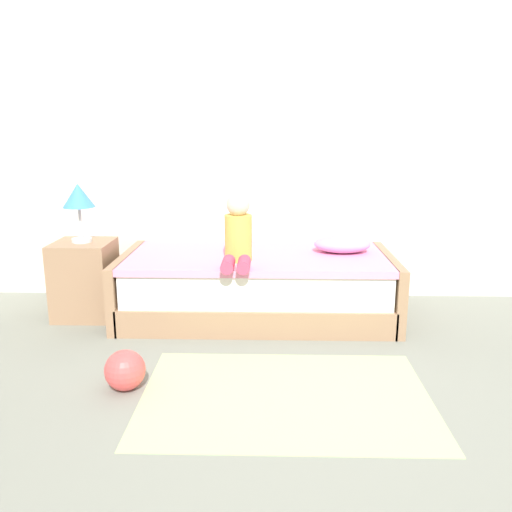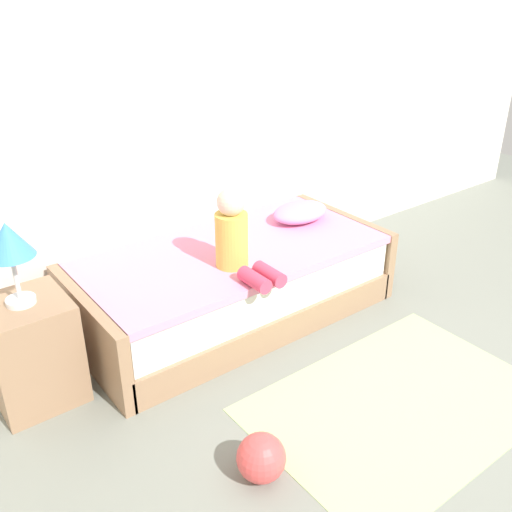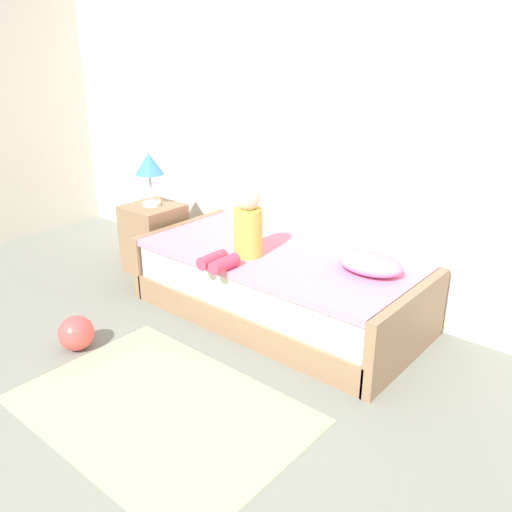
# 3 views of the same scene
# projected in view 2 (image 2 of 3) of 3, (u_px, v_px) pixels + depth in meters

# --- Properties ---
(wall_rear) EXTENTS (7.20, 0.10, 2.90)m
(wall_rear) POSITION_uv_depth(u_px,v_px,m) (236.00, 80.00, 3.98)
(wall_rear) COLOR silver
(wall_rear) RESTS_ON ground
(bed) EXTENTS (2.11, 1.00, 0.50)m
(bed) POSITION_uv_depth(u_px,v_px,m) (234.00, 283.00, 3.84)
(bed) COLOR #997556
(bed) RESTS_ON ground
(nightstand) EXTENTS (0.44, 0.44, 0.60)m
(nightstand) POSITION_uv_depth(u_px,v_px,m) (32.00, 351.00, 3.06)
(nightstand) COLOR #997556
(nightstand) RESTS_ON ground
(table_lamp) EXTENTS (0.24, 0.24, 0.45)m
(table_lamp) POSITION_uv_depth(u_px,v_px,m) (9.00, 244.00, 2.77)
(table_lamp) COLOR silver
(table_lamp) RESTS_ON nightstand
(child_figure) EXTENTS (0.20, 0.51, 0.50)m
(child_figure) POSITION_uv_depth(u_px,v_px,m) (236.00, 238.00, 3.40)
(child_figure) COLOR gold
(child_figure) RESTS_ON bed
(pillow) EXTENTS (0.44, 0.30, 0.13)m
(pillow) POSITION_uv_depth(u_px,v_px,m) (300.00, 212.00, 4.13)
(pillow) COLOR #EA8CC6
(pillow) RESTS_ON bed
(toy_ball) EXTENTS (0.23, 0.23, 0.23)m
(toy_ball) POSITION_uv_depth(u_px,v_px,m) (261.00, 458.00, 2.63)
(toy_ball) COLOR #E54C4C
(toy_ball) RESTS_ON ground
(area_rug) EXTENTS (1.60, 1.10, 0.01)m
(area_rug) POSITION_uv_depth(u_px,v_px,m) (400.00, 403.00, 3.12)
(area_rug) COLOR #B2D189
(area_rug) RESTS_ON ground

